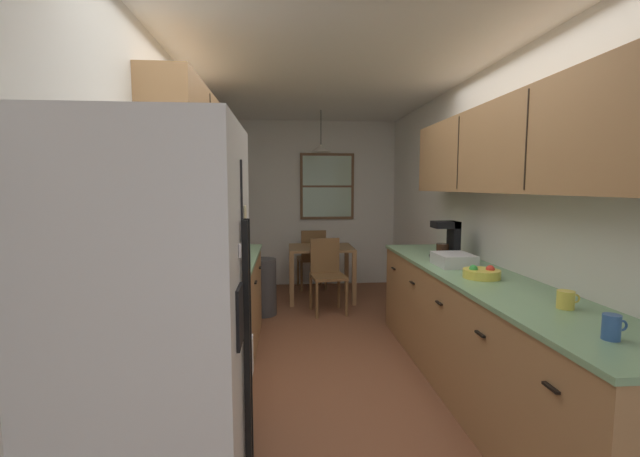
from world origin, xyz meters
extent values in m
plane|color=brown|center=(0.00, 1.00, 0.00)|extent=(12.00, 12.00, 0.00)
cube|color=white|center=(-1.35, 1.00, 1.27)|extent=(0.10, 9.00, 2.55)
cube|color=white|center=(1.35, 1.00, 1.27)|extent=(0.10, 9.00, 2.55)
cube|color=white|center=(0.00, 3.65, 1.27)|extent=(4.40, 0.10, 2.55)
cube|color=white|center=(0.00, 1.00, 2.59)|extent=(4.40, 9.00, 0.08)
cube|color=white|center=(-0.95, -1.24, 0.90)|extent=(0.70, 0.74, 1.79)
cube|color=black|center=(-0.59, -1.24, 0.84)|extent=(0.01, 0.01, 1.61)
cube|color=black|center=(-0.58, -1.28, 0.84)|extent=(0.02, 0.02, 1.15)
cube|color=black|center=(-0.58, -1.20, 0.84)|extent=(0.02, 0.02, 1.15)
cube|color=black|center=(-0.59, -1.40, 1.08)|extent=(0.01, 0.15, 0.22)
cube|color=beige|center=(-0.59, -1.12, 1.43)|extent=(0.01, 0.05, 0.07)
cube|color=white|center=(-0.59, -1.34, 1.31)|extent=(0.01, 0.04, 0.05)
cube|color=black|center=(-0.99, -0.55, 0.45)|extent=(0.62, 0.59, 0.90)
cube|color=black|center=(-0.67, -0.55, 0.42)|extent=(0.01, 0.42, 0.30)
cube|color=silver|center=(-0.65, -0.55, 0.63)|extent=(0.02, 0.47, 0.02)
cube|color=black|center=(-0.99, -0.55, 0.91)|extent=(0.59, 0.56, 0.02)
cube|color=black|center=(-1.27, -0.55, 1.00)|extent=(0.06, 0.59, 0.20)
cylinder|color=#2D2D2D|center=(-1.13, -0.69, 0.93)|extent=(0.15, 0.15, 0.01)
cylinder|color=#2D2D2D|center=(-1.13, -0.42, 0.93)|extent=(0.15, 0.15, 0.01)
cylinder|color=#2D2D2D|center=(-0.85, -0.69, 0.93)|extent=(0.15, 0.15, 0.01)
cylinder|color=#2D2D2D|center=(-0.85, -0.42, 0.93)|extent=(0.15, 0.15, 0.01)
cube|color=white|center=(-1.11, -0.55, 1.68)|extent=(0.38, 0.62, 0.36)
cube|color=black|center=(-0.92, -0.62, 1.68)|extent=(0.01, 0.37, 0.23)
cube|color=#2D2D33|center=(-0.92, -0.34, 1.68)|extent=(0.01, 0.12, 0.23)
cube|color=#A87A4C|center=(-1.00, 0.76, 0.43)|extent=(0.60, 2.02, 0.87)
cube|color=#7AA87A|center=(-1.00, 0.76, 0.89)|extent=(0.63, 2.04, 0.03)
cube|color=black|center=(-0.69, 0.09, 0.70)|extent=(0.02, 0.10, 0.01)
cube|color=black|center=(-0.69, 0.76, 0.70)|extent=(0.02, 0.10, 0.01)
cube|color=black|center=(-0.69, 1.43, 0.70)|extent=(0.02, 0.10, 0.01)
cube|color=#A87A4C|center=(-1.14, 0.71, 1.89)|extent=(0.32, 2.12, 0.75)
cube|color=#2D2319|center=(-0.98, 0.36, 1.89)|extent=(0.01, 0.01, 0.69)
cube|color=#2D2319|center=(-0.98, 1.06, 1.89)|extent=(0.01, 0.01, 0.69)
cube|color=#A87A4C|center=(1.00, -0.02, 0.43)|extent=(0.60, 3.22, 0.87)
cube|color=#7AA87A|center=(1.00, -0.02, 0.89)|extent=(0.63, 3.24, 0.03)
cube|color=black|center=(0.69, -1.31, 0.70)|extent=(0.02, 0.10, 0.01)
cube|color=black|center=(0.69, -0.66, 0.70)|extent=(0.02, 0.10, 0.01)
cube|color=black|center=(0.69, -0.02, 0.70)|extent=(0.02, 0.10, 0.01)
cube|color=black|center=(0.69, 0.63, 0.70)|extent=(0.02, 0.10, 0.01)
cube|color=black|center=(0.69, 1.27, 0.70)|extent=(0.02, 0.10, 0.01)
cube|color=#A87A4C|center=(1.14, -0.07, 1.82)|extent=(0.32, 2.92, 0.63)
cube|color=#2D2319|center=(0.98, -0.55, 1.82)|extent=(0.01, 0.01, 0.58)
cube|color=#2D2319|center=(0.98, 0.41, 1.82)|extent=(0.01, 0.01, 0.58)
cube|color=olive|center=(0.06, 2.71, 0.71)|extent=(0.87, 0.73, 0.03)
cube|color=olive|center=(-0.34, 2.37, 0.35)|extent=(0.06, 0.06, 0.69)
cube|color=olive|center=(0.46, 2.37, 0.35)|extent=(0.06, 0.06, 0.69)
cube|color=olive|center=(-0.34, 3.04, 0.35)|extent=(0.06, 0.06, 0.69)
cube|color=olive|center=(0.46, 3.04, 0.35)|extent=(0.06, 0.06, 0.69)
cube|color=brown|center=(0.10, 2.06, 0.45)|extent=(0.45, 0.45, 0.04)
cube|color=brown|center=(0.07, 2.24, 0.68)|extent=(0.37, 0.08, 0.45)
cylinder|color=brown|center=(0.30, 1.91, 0.22)|extent=(0.04, 0.04, 0.43)
cylinder|color=brown|center=(-0.06, 1.86, 0.22)|extent=(0.04, 0.04, 0.43)
cylinder|color=brown|center=(0.25, 2.27, 0.22)|extent=(0.04, 0.04, 0.43)
cylinder|color=brown|center=(-0.11, 2.22, 0.22)|extent=(0.04, 0.04, 0.43)
cube|color=brown|center=(-0.03, 3.35, 0.45)|extent=(0.44, 0.44, 0.04)
cube|color=brown|center=(-0.01, 3.17, 0.68)|extent=(0.37, 0.07, 0.45)
cylinder|color=brown|center=(-0.23, 3.51, 0.22)|extent=(0.04, 0.04, 0.43)
cylinder|color=brown|center=(0.13, 3.55, 0.22)|extent=(0.04, 0.04, 0.43)
cylinder|color=brown|center=(-0.19, 3.15, 0.22)|extent=(0.04, 0.04, 0.43)
cylinder|color=brown|center=(0.17, 3.19, 0.22)|extent=(0.04, 0.04, 0.43)
cylinder|color=black|center=(0.06, 2.71, 2.33)|extent=(0.01, 0.01, 0.45)
cone|color=beige|center=(0.06, 2.71, 2.05)|extent=(0.28, 0.28, 0.10)
sphere|color=white|center=(0.06, 2.71, 2.07)|extent=(0.06, 0.06, 0.06)
cube|color=brown|center=(0.23, 3.58, 1.54)|extent=(0.84, 0.04, 1.02)
cube|color=#B2D1B7|center=(0.23, 3.56, 1.54)|extent=(0.76, 0.01, 0.94)
cube|color=brown|center=(0.23, 3.56, 1.54)|extent=(0.76, 0.02, 0.03)
cylinder|color=#3F3F42|center=(-0.70, 2.06, 0.34)|extent=(0.33, 0.33, 0.68)
cylinder|color=#265999|center=(-1.00, -0.01, 0.98)|extent=(0.10, 0.10, 0.15)
cylinder|color=white|center=(-1.00, -0.01, 1.06)|extent=(0.10, 0.10, 0.02)
cube|color=white|center=(-0.64, -0.41, 0.50)|extent=(0.02, 0.16, 0.24)
cube|color=black|center=(1.01, 0.71, 0.91)|extent=(0.22, 0.18, 0.02)
cube|color=black|center=(1.09, 0.71, 1.07)|extent=(0.06, 0.18, 0.34)
cube|color=black|center=(1.01, 0.71, 1.21)|extent=(0.22, 0.18, 0.06)
cylinder|color=#331E14|center=(0.99, 0.71, 0.98)|extent=(0.11, 0.11, 0.11)
cylinder|color=#335999|center=(0.95, -1.30, 0.95)|extent=(0.07, 0.07, 0.11)
torus|color=#335999|center=(0.99, -1.30, 0.96)|extent=(0.05, 0.01, 0.05)
cylinder|color=#E5CC4C|center=(1.05, -0.86, 0.95)|extent=(0.09, 0.09, 0.10)
torus|color=#E5CC4C|center=(1.11, -0.86, 0.95)|extent=(0.05, 0.01, 0.05)
cylinder|color=#E5D14C|center=(0.96, -0.10, 0.93)|extent=(0.26, 0.26, 0.06)
cylinder|color=black|center=(0.96, -0.10, 0.95)|extent=(0.21, 0.21, 0.03)
sphere|color=red|center=(1.02, -0.12, 0.96)|extent=(0.06, 0.06, 0.06)
sphere|color=green|center=(0.90, -0.09, 0.96)|extent=(0.06, 0.06, 0.06)
cube|color=silver|center=(0.94, 0.35, 0.95)|extent=(0.28, 0.34, 0.10)
camera|label=1|loc=(-0.43, -2.90, 1.55)|focal=23.42mm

